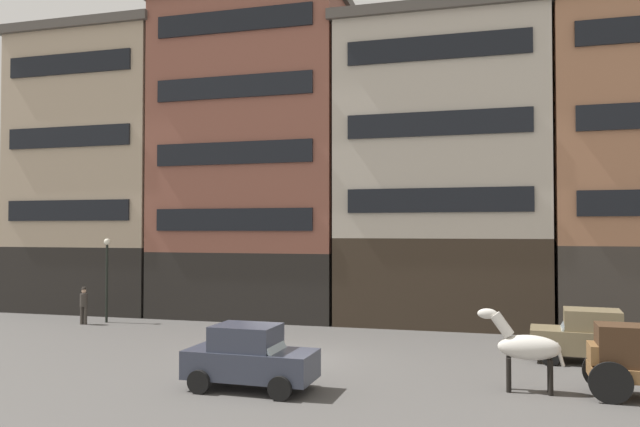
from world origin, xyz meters
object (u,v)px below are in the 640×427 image
(sedan_dark, at_px, (589,336))
(pedestrian_officer, at_px, (84,304))
(draft_horse, at_px, (525,346))
(streetlamp_curbside, at_px, (107,268))
(sedan_light, at_px, (250,357))

(sedan_dark, relative_size, pedestrian_officer, 2.13)
(draft_horse, bearing_deg, pedestrian_officer, 160.08)
(draft_horse, distance_m, streetlamp_curbside, 20.65)
(sedan_light, relative_size, pedestrian_officer, 2.09)
(sedan_light, bearing_deg, pedestrian_officer, 143.65)
(sedan_dark, relative_size, sedan_light, 1.02)
(sedan_dark, xyz_separation_m, streetlamp_curbside, (-21.35, 3.56, 1.76))
(streetlamp_curbside, bearing_deg, draft_horse, -22.73)
(draft_horse, height_order, sedan_light, draft_horse)
(streetlamp_curbside, bearing_deg, sedan_dark, -9.47)
(draft_horse, distance_m, sedan_dark, 5.00)
(sedan_light, bearing_deg, streetlamp_curbside, 139.55)
(pedestrian_officer, bearing_deg, sedan_dark, -7.08)
(draft_horse, relative_size, pedestrian_officer, 1.31)
(sedan_dark, bearing_deg, draft_horse, -118.05)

